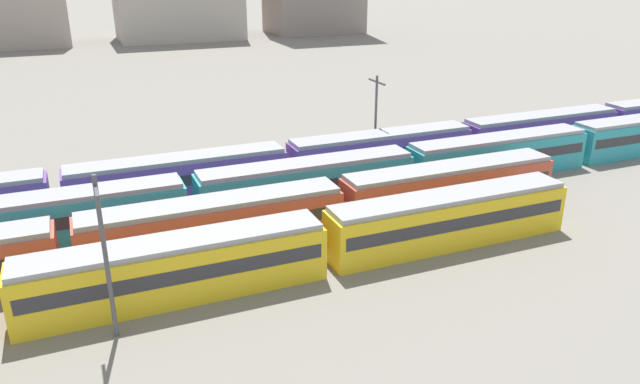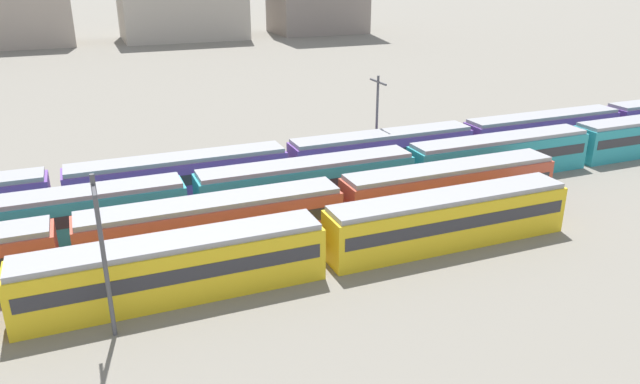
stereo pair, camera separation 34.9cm
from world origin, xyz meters
name	(u,v)px [view 1 (the left image)]	position (x,y,z in m)	size (l,w,h in m)	color
train_track_0	(176,268)	(12.88, 0.00, 1.90)	(55.80, 3.06, 3.75)	yellow
train_track_1	(215,225)	(16.39, 5.20, 1.90)	(55.80, 3.06, 3.75)	#BC4C38
train_track_2	(409,168)	(34.69, 10.40, 1.90)	(112.50, 3.06, 3.75)	teal
train_track_3	(465,140)	(44.23, 15.60, 1.90)	(112.50, 3.06, 3.75)	#6B429E
catenary_pole_0	(105,250)	(9.10, -2.72, 5.11)	(0.24, 3.20, 9.16)	#4C4C51
catenary_pole_1	(376,114)	(35.56, 18.43, 4.78)	(0.24, 3.20, 8.51)	#4C4C51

